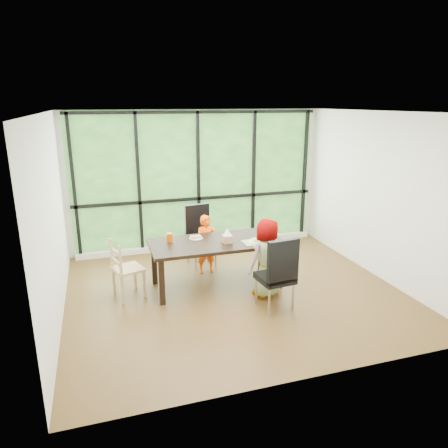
# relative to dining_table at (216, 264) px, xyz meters

# --- Properties ---
(ground) EXTENTS (5.00, 5.00, 0.00)m
(ground) POSITION_rel_dining_table_xyz_m (0.21, -0.28, -0.38)
(ground) COLOR black
(ground) RESTS_ON ground
(back_wall) EXTENTS (5.00, 0.00, 5.00)m
(back_wall) POSITION_rel_dining_table_xyz_m (0.21, 1.97, 0.98)
(back_wall) COLOR silver
(back_wall) RESTS_ON ground
(foliage_backdrop) EXTENTS (4.80, 0.02, 2.65)m
(foliage_backdrop) POSITION_rel_dining_table_xyz_m (0.21, 1.95, 0.98)
(foliage_backdrop) COLOR #1F5320
(foliage_backdrop) RESTS_ON back_wall
(window_mullions) EXTENTS (4.80, 0.06, 2.65)m
(window_mullions) POSITION_rel_dining_table_xyz_m (0.21, 1.91, 0.98)
(window_mullions) COLOR black
(window_mullions) RESTS_ON back_wall
(window_sill) EXTENTS (4.80, 0.12, 0.10)m
(window_sill) POSITION_rel_dining_table_xyz_m (0.21, 1.87, -0.33)
(window_sill) COLOR silver
(window_sill) RESTS_ON ground
(dining_table) EXTENTS (2.13, 1.15, 0.75)m
(dining_table) POSITION_rel_dining_table_xyz_m (0.00, 0.00, 0.00)
(dining_table) COLOR black
(dining_table) RESTS_ON ground
(chair_window_leather) EXTENTS (0.52, 0.52, 1.08)m
(chair_window_leather) POSITION_rel_dining_table_xyz_m (0.00, 0.93, 0.17)
(chair_window_leather) COLOR black
(chair_window_leather) RESTS_ON ground
(chair_interior_leather) EXTENTS (0.50, 0.50, 1.08)m
(chair_interior_leather) POSITION_rel_dining_table_xyz_m (0.58, -0.96, 0.17)
(chair_interior_leather) COLOR black
(chair_interior_leather) RESTS_ON ground
(chair_end_beech) EXTENTS (0.50, 0.52, 0.90)m
(chair_end_beech) POSITION_rel_dining_table_xyz_m (-1.36, 0.02, 0.08)
(chair_end_beech) COLOR #A88655
(chair_end_beech) RESTS_ON ground
(child_toddler) EXTENTS (0.37, 0.24, 1.01)m
(child_toddler) POSITION_rel_dining_table_xyz_m (0.00, 0.58, 0.13)
(child_toddler) COLOR #FF5306
(child_toddler) RESTS_ON ground
(child_older) EXTENTS (0.68, 0.55, 1.20)m
(child_older) POSITION_rel_dining_table_xyz_m (0.61, -0.54, 0.22)
(child_older) COLOR slate
(child_older) RESTS_ON ground
(placemat) EXTENTS (0.39, 0.29, 0.01)m
(placemat) POSITION_rel_dining_table_xyz_m (0.58, -0.22, 0.38)
(placemat) COLOR tan
(placemat) RESTS_ON dining_table
(plate_far) EXTENTS (0.22, 0.22, 0.01)m
(plate_far) POSITION_rel_dining_table_xyz_m (-0.27, 0.22, 0.38)
(plate_far) COLOR white
(plate_far) RESTS_ON dining_table
(plate_near) EXTENTS (0.24, 0.24, 0.01)m
(plate_near) POSITION_rel_dining_table_xyz_m (0.60, -0.20, 0.38)
(plate_near) COLOR white
(plate_near) RESTS_ON dining_table
(orange_cup) EXTENTS (0.09, 0.09, 0.14)m
(orange_cup) POSITION_rel_dining_table_xyz_m (-0.69, 0.19, 0.44)
(orange_cup) COLOR #D74F00
(orange_cup) RESTS_ON dining_table
(green_cup) EXTENTS (0.09, 0.09, 0.14)m
(green_cup) POSITION_rel_dining_table_xyz_m (0.84, -0.25, 0.44)
(green_cup) COLOR #5EBA34
(green_cup) RESTS_ON dining_table
(white_mug) EXTENTS (0.08, 0.08, 0.09)m
(white_mug) POSITION_rel_dining_table_xyz_m (0.91, 0.05, 0.42)
(white_mug) COLOR white
(white_mug) RESTS_ON dining_table
(tissue_box) EXTENTS (0.14, 0.14, 0.12)m
(tissue_box) POSITION_rel_dining_table_xyz_m (0.15, -0.11, 0.44)
(tissue_box) COLOR tan
(tissue_box) RESTS_ON dining_table
(crepe_rolls_far) EXTENTS (0.20, 0.12, 0.04)m
(crepe_rolls_far) POSITION_rel_dining_table_xyz_m (-0.27, 0.22, 0.41)
(crepe_rolls_far) COLOR tan
(crepe_rolls_far) RESTS_ON plate_far
(crepe_rolls_near) EXTENTS (0.15, 0.12, 0.04)m
(crepe_rolls_near) POSITION_rel_dining_table_xyz_m (0.60, -0.20, 0.41)
(crepe_rolls_near) COLOR tan
(crepe_rolls_near) RESTS_ON plate_near
(straw_white) EXTENTS (0.01, 0.04, 0.20)m
(straw_white) POSITION_rel_dining_table_xyz_m (-0.69, 0.19, 0.55)
(straw_white) COLOR white
(straw_white) RESTS_ON orange_cup
(straw_pink) EXTENTS (0.01, 0.04, 0.20)m
(straw_pink) POSITION_rel_dining_table_xyz_m (0.84, -0.25, 0.55)
(straw_pink) COLOR pink
(straw_pink) RESTS_ON green_cup
(tissue) EXTENTS (0.12, 0.12, 0.11)m
(tissue) POSITION_rel_dining_table_xyz_m (0.15, -0.11, 0.55)
(tissue) COLOR white
(tissue) RESTS_ON tissue_box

